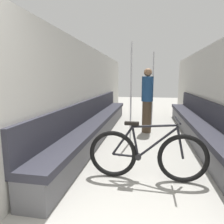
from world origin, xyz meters
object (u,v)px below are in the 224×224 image
Objects in this scene: bench_seat_row_left at (98,124)px; bicycle at (147,155)px; bench_seat_row_right at (199,128)px; grab_pole_near at (131,95)px; grab_pole_far at (153,91)px; passenger_standing at (147,100)px.

bicycle is (1.23, -2.05, 0.05)m from bench_seat_row_left.
bench_seat_row_right is 2.80× the size of grab_pole_near.
bench_seat_row_left is 2.80× the size of grab_pole_far.
passenger_standing is at bearing 102.51° from bicycle.
grab_pole_near is (-1.55, -0.38, 0.76)m from bench_seat_row_right.
bicycle is 0.76× the size of grab_pole_near.
bench_seat_row_left is 3.62× the size of passenger_standing.
grab_pole_near is 1.03m from passenger_standing.
bench_seat_row_right is 1.77m from grab_pole_near.
passenger_standing is (0.35, 0.95, -0.19)m from grab_pole_near.
grab_pole_near is at bearing 114.73° from bicycle.
grab_pole_near is at bearing -166.09° from bench_seat_row_right.
passenger_standing is at bearing 25.08° from bench_seat_row_left.
grab_pole_near is 1.00× the size of grab_pole_far.
bicycle is at bearing -135.65° from passenger_standing.
passenger_standing is at bearing -101.58° from grab_pole_far.
bench_seat_row_left is at bearing 133.04° from bicycle.
passenger_standing is at bearing 154.70° from bench_seat_row_right.
grab_pole_far is (-1.05, 1.29, 0.76)m from bench_seat_row_right.
bench_seat_row_left is 2.02m from grab_pole_far.
bicycle is 0.76× the size of grab_pole_far.
bench_seat_row_left is at bearing 159.00° from passenger_standing.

